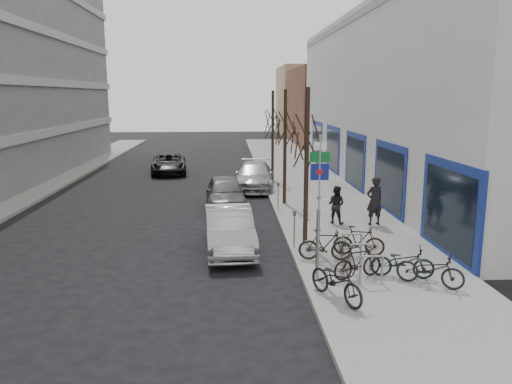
{
  "coord_description": "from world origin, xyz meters",
  "views": [
    {
      "loc": [
        -0.06,
        -13.22,
        5.24
      ],
      "look_at": [
        0.87,
        3.38,
        2.0
      ],
      "focal_mm": 35.0,
      "sensor_mm": 36.0,
      "label": 1
    }
  ],
  "objects": [
    {
      "name": "bike_mid_inner",
      "position": [
        2.93,
        1.58,
        0.66
      ],
      "size": [
        1.72,
        0.73,
        1.01
      ],
      "primitive_type": "imported",
      "rotation": [
        0.0,
        0.0,
        1.43
      ],
      "color": "black",
      "rests_on": "sidewalk_east"
    },
    {
      "name": "tan_building_far",
      "position": [
        13.5,
        55.0,
        4.5
      ],
      "size": [
        13.0,
        12.0,
        9.0
      ],
      "primitive_type": "cube",
      "color": "#937A5B",
      "rests_on": "ground"
    },
    {
      "name": "sidewalk_east",
      "position": [
        4.5,
        10.0,
        0.07
      ],
      "size": [
        5.0,
        70.0,
        0.15
      ],
      "primitive_type": "cube",
      "color": "slate",
      "rests_on": "ground"
    },
    {
      "name": "tree_far",
      "position": [
        2.6,
        16.5,
        4.1
      ],
      "size": [
        1.8,
        1.8,
        5.5
      ],
      "color": "black",
      "rests_on": "ground"
    },
    {
      "name": "parked_car_front",
      "position": [
        -0.06,
        3.2,
        0.74
      ],
      "size": [
        1.85,
        4.58,
        1.48
      ],
      "primitive_type": "imported",
      "rotation": [
        0.0,
        0.0,
        0.06
      ],
      "color": "#A9AAAF",
      "rests_on": "ground"
    },
    {
      "name": "highway_sign_pole",
      "position": [
        2.4,
        -0.01,
        2.46
      ],
      "size": [
        0.55,
        0.1,
        4.2
      ],
      "color": "gray",
      "rests_on": "ground"
    },
    {
      "name": "bike_mid_curb",
      "position": [
        4.83,
        -0.02,
        0.68
      ],
      "size": [
        1.83,
        0.98,
        1.07
      ],
      "primitive_type": "imported",
      "rotation": [
        0.0,
        0.0,
        1.3
      ],
      "color": "black",
      "rests_on": "sidewalk_east"
    },
    {
      "name": "pedestrian_far",
      "position": [
        4.24,
        6.11,
        0.93
      ],
      "size": [
        0.69,
        0.63,
        1.55
      ],
      "primitive_type": "imported",
      "rotation": [
        0.0,
        0.0,
        2.58
      ],
      "color": "black",
      "rests_on": "sidewalk_east"
    },
    {
      "name": "bike_rack",
      "position": [
        3.8,
        0.6,
        0.66
      ],
      "size": [
        0.66,
        2.26,
        0.83
      ],
      "color": "gray",
      "rests_on": "sidewalk_east"
    },
    {
      "name": "meter_back",
      "position": [
        2.15,
        14.0,
        0.92
      ],
      "size": [
        0.1,
        0.08,
        1.27
      ],
      "color": "gray",
      "rests_on": "sidewalk_east"
    },
    {
      "name": "parked_car_back",
      "position": [
        1.4,
        14.48,
        0.75
      ],
      "size": [
        2.55,
        5.31,
        1.49
      ],
      "primitive_type": "imported",
      "rotation": [
        0.0,
        0.0,
        -0.09
      ],
      "color": "#9E9EA3",
      "rests_on": "ground"
    },
    {
      "name": "meter_front",
      "position": [
        2.15,
        3.0,
        0.92
      ],
      "size": [
        0.1,
        0.08,
        1.27
      ],
      "color": "gray",
      "rests_on": "sidewalk_east"
    },
    {
      "name": "pedestrian_near",
      "position": [
        5.71,
        5.79,
        1.12
      ],
      "size": [
        0.81,
        0.64,
        1.94
      ],
      "primitive_type": "imported",
      "rotation": [
        0.0,
        0.0,
        3.42
      ],
      "color": "black",
      "rests_on": "sidewalk_east"
    },
    {
      "name": "tree_mid",
      "position": [
        2.6,
        10.0,
        4.1
      ],
      "size": [
        1.8,
        1.8,
        5.5
      ],
      "color": "black",
      "rests_on": "ground"
    },
    {
      "name": "bike_near_right",
      "position": [
        3.55,
        -0.04,
        0.63
      ],
      "size": [
        1.66,
        0.99,
        0.97
      ],
      "primitive_type": "imported",
      "rotation": [
        0.0,
        0.0,
        1.92
      ],
      "color": "black",
      "rests_on": "sidewalk_east"
    },
    {
      "name": "bike_far_curb",
      "position": [
        5.36,
        -0.68,
        0.7
      ],
      "size": [
        1.81,
        1.44,
        1.1
      ],
      "primitive_type": "imported",
      "rotation": [
        0.0,
        0.0,
        0.99
      ],
      "color": "black",
      "rests_on": "sidewalk_east"
    },
    {
      "name": "bike_near_left",
      "position": [
        2.62,
        -1.5,
        0.74
      ],
      "size": [
        1.42,
        1.99,
        1.18
      ],
      "primitive_type": "imported",
      "rotation": [
        0.0,
        0.0,
        0.49
      ],
      "color": "black",
      "rests_on": "sidewalk_east"
    },
    {
      "name": "tree_near",
      "position": [
        2.6,
        3.5,
        4.1
      ],
      "size": [
        1.8,
        1.8,
        5.5
      ],
      "color": "black",
      "rests_on": "ground"
    },
    {
      "name": "lane_car",
      "position": [
        -4.08,
        20.55,
        0.68
      ],
      "size": [
        2.74,
        5.11,
        1.36
      ],
      "primitive_type": "imported",
      "rotation": [
        0.0,
        0.0,
        0.1
      ],
      "color": "black",
      "rests_on": "ground"
    },
    {
      "name": "bike_far_inner",
      "position": [
        4.1,
        1.96,
        0.65
      ],
      "size": [
        1.72,
        0.84,
        1.0
      ],
      "primitive_type": "imported",
      "rotation": [
        0.0,
        0.0,
        1.35
      ],
      "color": "black",
      "rests_on": "sidewalk_east"
    },
    {
      "name": "brick_building_far",
      "position": [
        13.0,
        40.0,
        4.0
      ],
      "size": [
        12.0,
        14.0,
        8.0
      ],
      "primitive_type": "cube",
      "color": "brown",
      "rests_on": "ground"
    },
    {
      "name": "ground",
      "position": [
        0.0,
        0.0,
        0.0
      ],
      "size": [
        120.0,
        120.0,
        0.0
      ],
      "primitive_type": "plane",
      "color": "black",
      "rests_on": "ground"
    },
    {
      "name": "parked_car_mid",
      "position": [
        -0.2,
        9.64,
        0.76
      ],
      "size": [
        2.04,
        4.58,
        1.53
      ],
      "primitive_type": "imported",
      "rotation": [
        0.0,
        0.0,
        0.05
      ],
      "color": "#4D4D52",
      "rests_on": "ground"
    },
    {
      "name": "meter_mid",
      "position": [
        2.15,
        8.5,
        0.92
      ],
      "size": [
        0.1,
        0.08,
        1.27
      ],
      "color": "gray",
      "rests_on": "sidewalk_east"
    }
  ]
}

